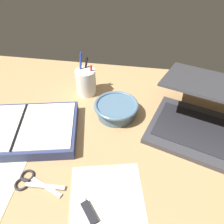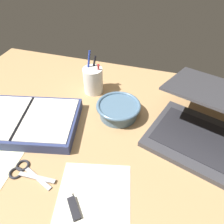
% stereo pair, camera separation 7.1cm
% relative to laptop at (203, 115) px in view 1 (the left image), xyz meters
% --- Properties ---
extents(desk_top, '(1.40, 1.00, 0.02)m').
position_rel_laptop_xyz_m(desk_top, '(-0.30, -0.13, -0.07)').
color(desk_top, tan).
rests_on(desk_top, ground).
extents(laptop, '(0.40, 0.42, 0.17)m').
position_rel_laptop_xyz_m(laptop, '(0.00, 0.00, 0.00)').
color(laptop, '#38383D').
rests_on(laptop, desk_top).
extents(bowl, '(0.16, 0.16, 0.05)m').
position_rel_laptop_xyz_m(bowl, '(-0.29, 0.01, -0.03)').
color(bowl, slate).
rests_on(bowl, desk_top).
extents(pen_cup, '(0.08, 0.08, 0.17)m').
position_rel_laptop_xyz_m(pen_cup, '(-0.43, 0.13, -0.00)').
color(pen_cup, white).
rests_on(pen_cup, desk_top).
extents(planner, '(0.40, 0.30, 0.04)m').
position_rel_laptop_xyz_m(planner, '(-0.58, -0.13, -0.04)').
color(planner, navy).
rests_on(planner, desk_top).
extents(scissors, '(0.14, 0.07, 0.01)m').
position_rel_laptop_xyz_m(scissors, '(-0.48, -0.29, -0.05)').
color(scissors, '#B7B7BC').
rests_on(scissors, desk_top).
extents(paper_sheet_front, '(0.25, 0.32, 0.00)m').
position_rel_laptop_xyz_m(paper_sheet_front, '(-0.26, -0.34, -0.05)').
color(paper_sheet_front, silver).
rests_on(paper_sheet_front, desk_top).
extents(usb_drive, '(0.06, 0.07, 0.01)m').
position_rel_laptop_xyz_m(usb_drive, '(-0.30, -0.35, -0.05)').
color(usb_drive, black).
rests_on(usb_drive, desk_top).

